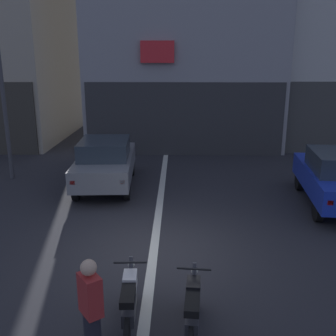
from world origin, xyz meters
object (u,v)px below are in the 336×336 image
motorcycle_black_row_left_mid (193,308)px  person_by_motorcycles (91,314)px  motorcycle_white_row_leftmost (130,301)px  car_grey_crossing_near (106,161)px

motorcycle_black_row_left_mid → person_by_motorcycles: (-1.41, -0.71, 0.40)m
motorcycle_white_row_leftmost → motorcycle_black_row_left_mid: same height
motorcycle_black_row_left_mid → motorcycle_white_row_leftmost: bearing=170.1°
motorcycle_black_row_left_mid → car_grey_crossing_near: bearing=110.1°
car_grey_crossing_near → motorcycle_white_row_leftmost: car_grey_crossing_near is taller
motorcycle_black_row_left_mid → person_by_motorcycles: person_by_motorcycles is taller
person_by_motorcycles → motorcycle_white_row_leftmost: bearing=65.4°
car_grey_crossing_near → person_by_motorcycles: (1.24, -7.93, -0.03)m
person_by_motorcycles → motorcycle_black_row_left_mid: bearing=26.6°
motorcycle_white_row_leftmost → person_by_motorcycles: size_ratio=1.00×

